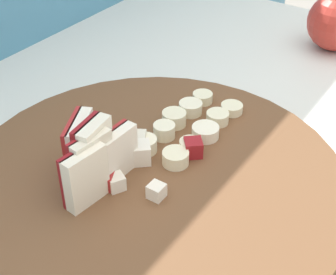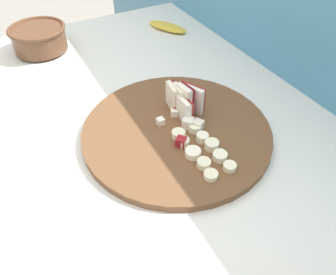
% 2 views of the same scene
% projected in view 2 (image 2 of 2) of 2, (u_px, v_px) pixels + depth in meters
% --- Properties ---
extents(tiled_countertop, '(1.13, 0.87, 0.92)m').
position_uv_depth(tiled_countertop, '(134.00, 247.00, 0.96)').
color(tiled_countertop, silver).
rests_on(tiled_countertop, ground).
extents(tile_backsplash, '(2.40, 0.04, 1.38)m').
position_uv_depth(tile_backsplash, '(268.00, 139.00, 0.95)').
color(tile_backsplash, '#4C8EB2').
rests_on(tile_backsplash, ground).
extents(cutting_board, '(0.37, 0.37, 0.02)m').
position_uv_depth(cutting_board, '(177.00, 131.00, 0.64)').
color(cutting_board, brown).
rests_on(cutting_board, tiled_countertop).
extents(apple_wedge_fan, '(0.09, 0.06, 0.06)m').
position_uv_depth(apple_wedge_fan, '(183.00, 100.00, 0.66)').
color(apple_wedge_fan, maroon).
rests_on(apple_wedge_fan, cutting_board).
extents(apple_dice_pile, '(0.11, 0.08, 0.02)m').
position_uv_depth(apple_dice_pile, '(184.00, 124.00, 0.63)').
color(apple_dice_pile, '#A32323').
rests_on(apple_dice_pile, cutting_board).
extents(banana_slice_rows, '(0.14, 0.07, 0.02)m').
position_uv_depth(banana_slice_rows, '(201.00, 148.00, 0.59)').
color(banana_slice_rows, beige).
rests_on(banana_slice_rows, cutting_board).
extents(ceramic_bowl, '(0.15, 0.15, 0.07)m').
position_uv_depth(ceramic_bowl, '(39.00, 38.00, 0.87)').
color(ceramic_bowl, brown).
rests_on(ceramic_bowl, tiled_countertop).
extents(banana_peel, '(0.14, 0.10, 0.02)m').
position_uv_depth(banana_peel, '(167.00, 27.00, 0.99)').
color(banana_peel, gold).
rests_on(banana_peel, tiled_countertop).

